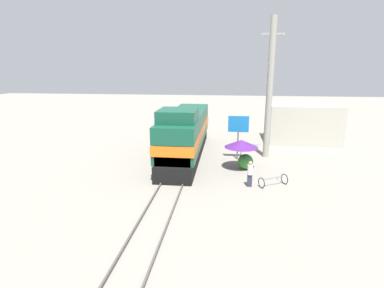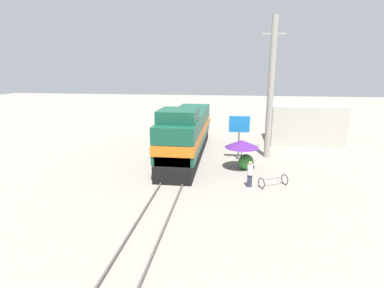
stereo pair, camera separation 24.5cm
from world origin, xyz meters
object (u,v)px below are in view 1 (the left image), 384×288
Objects in this scene: vendor_umbrella at (241,144)px; bicycle at (273,181)px; locomotive at (185,134)px; utility_pole at (270,89)px; person_bystander at (250,173)px; billboard_sign at (238,128)px.

vendor_umbrella reaches higher than bicycle.
locomotive is 5.48× the size of vendor_umbrella.
utility_pole reaches higher than person_bystander.
billboard_sign is 1.87× the size of bicycle.
locomotive is 1.21× the size of utility_pole.
locomotive reaches higher than vendor_umbrella.
person_bystander is at bearing 70.76° from bicycle.
billboard_sign is 2.13× the size of person_bystander.
billboard_sign is (-2.42, -1.05, -3.00)m from utility_pole.
locomotive reaches higher than billboard_sign.
person_bystander is at bearing -104.70° from utility_pole.
bicycle is (6.47, -5.72, -1.65)m from locomotive.
person_bystander is (4.96, -5.98, -1.08)m from locomotive.
vendor_umbrella is 1.29× the size of bicycle.
locomotive is 4.40m from billboard_sign.
vendor_umbrella reaches higher than person_bystander.
bicycle is at bearing -41.47° from locomotive.
locomotive reaches higher than bicycle.
vendor_umbrella is at bearing -29.16° from locomotive.
person_bystander is at bearing -82.69° from vendor_umbrella.
utility_pole reaches higher than locomotive.
person_bystander is 1.64m from bicycle.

